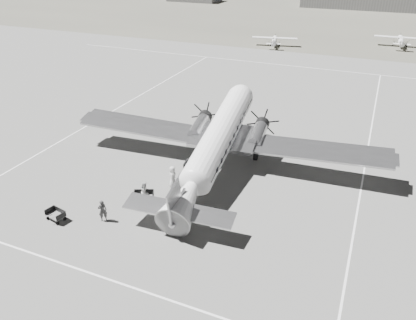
% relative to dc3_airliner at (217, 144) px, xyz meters
% --- Properties ---
extents(ground, '(260.00, 260.00, 0.00)m').
position_rel_dc3_airliner_xyz_m(ground, '(0.39, -1.09, -2.86)').
color(ground, slate).
rests_on(ground, ground).
extents(taxi_line_near, '(60.00, 0.15, 0.01)m').
position_rel_dc3_airliner_xyz_m(taxi_line_near, '(0.39, -15.09, -2.86)').
color(taxi_line_near, white).
rests_on(taxi_line_near, ground).
extents(taxi_line_right, '(0.15, 80.00, 0.01)m').
position_rel_dc3_airliner_xyz_m(taxi_line_right, '(12.39, -1.09, -2.86)').
color(taxi_line_right, white).
rests_on(taxi_line_right, ground).
extents(taxi_line_left, '(0.15, 60.00, 0.01)m').
position_rel_dc3_airliner_xyz_m(taxi_line_left, '(-17.61, 8.91, -2.86)').
color(taxi_line_left, white).
rests_on(taxi_line_left, ground).
extents(taxi_line_horizon, '(90.00, 0.15, 0.01)m').
position_rel_dc3_airliner_xyz_m(taxi_line_horizon, '(0.39, 38.91, -2.86)').
color(taxi_line_horizon, white).
rests_on(taxi_line_horizon, ground).
extents(grass_infield, '(260.00, 90.00, 0.01)m').
position_rel_dc3_airliner_xyz_m(grass_infield, '(0.39, 93.91, -2.86)').
color(grass_infield, '#5B5A4D').
rests_on(grass_infield, ground).
extents(dc3_airliner, '(31.51, 23.00, 5.73)m').
position_rel_dc3_airliner_xyz_m(dc3_airliner, '(0.00, 0.00, 0.00)').
color(dc3_airliner, '#B5B6B8').
rests_on(dc3_airliner, ground).
extents(light_plane_left, '(10.43, 9.09, 1.90)m').
position_rel_dc3_airliner_xyz_m(light_plane_left, '(-8.54, 52.60, -1.91)').
color(light_plane_left, white).
rests_on(light_plane_left, ground).
extents(light_plane_right, '(10.79, 8.91, 2.16)m').
position_rel_dc3_airliner_xyz_m(light_plane_right, '(15.09, 61.78, -1.78)').
color(light_plane_right, white).
rests_on(light_plane_right, ground).
extents(baggage_cart_near, '(2.00, 1.76, 0.94)m').
position_rel_dc3_airliner_xyz_m(baggage_cart_near, '(-3.52, -6.85, -2.39)').
color(baggage_cart_near, slate).
rests_on(baggage_cart_near, ground).
extents(baggage_cart_far, '(1.67, 1.33, 0.84)m').
position_rel_dc3_airliner_xyz_m(baggage_cart_far, '(-8.37, -11.48, -2.45)').
color(baggage_cart_far, slate).
rests_on(baggage_cart_far, ground).
extents(ground_crew, '(0.75, 0.75, 1.76)m').
position_rel_dc3_airliner_xyz_m(ground_crew, '(-5.06, -10.13, -1.98)').
color(ground_crew, '#2F2F2F').
rests_on(ground_crew, ground).
extents(ramp_agent, '(0.77, 0.94, 1.78)m').
position_rel_dc3_airliner_xyz_m(ramp_agent, '(-3.47, -6.66, -1.97)').
color(ramp_agent, '#B4B4B2').
rests_on(ramp_agent, ground).
extents(passenger, '(0.83, 1.06, 1.91)m').
position_rel_dc3_airliner_xyz_m(passenger, '(-2.51, -3.77, -1.91)').
color(passenger, silver).
rests_on(passenger, ground).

